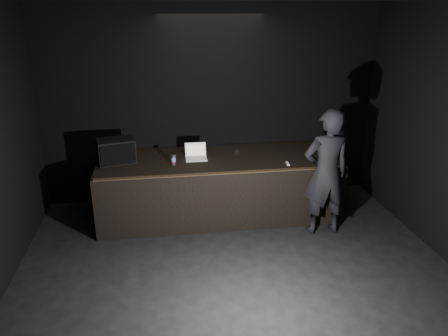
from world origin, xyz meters
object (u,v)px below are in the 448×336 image
stage_riser (218,186)px  stage_monitor (116,151)px  laptop (196,155)px  person (326,173)px  beer_can (174,160)px

stage_riser → stage_monitor: (-1.67, 0.05, 0.70)m
stage_riser → laptop: 0.67m
stage_riser → stage_monitor: 1.81m
stage_monitor → person: 3.38m
person → stage_riser: bearing=-33.2°
stage_monitor → person: size_ratio=0.33×
stage_riser → beer_can: beer_can is taller
stage_monitor → beer_can: (0.92, -0.25, -0.11)m
laptop → beer_can: 0.47m
stage_riser → person: bearing=-31.4°
beer_can → laptop: bearing=34.2°
stage_riser → person: size_ratio=1.99×
stage_monitor → beer_can: 0.96m
stage_riser → stage_monitor: stage_monitor is taller
beer_can → person: person is taller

